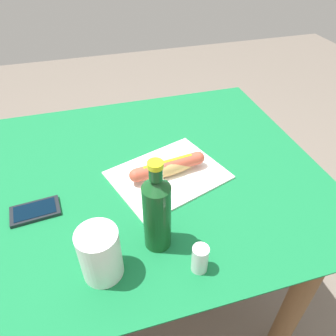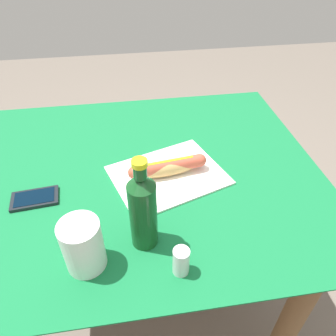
# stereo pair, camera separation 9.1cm
# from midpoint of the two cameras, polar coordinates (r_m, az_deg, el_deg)

# --- Properties ---
(ground_plane) EXTENTS (6.00, 6.00, 0.00)m
(ground_plane) POSITION_cam_midpoint_polar(r_m,az_deg,el_deg) (1.53, -4.97, -22.28)
(ground_plane) COLOR #6B6056
(ground_plane) RESTS_ON ground
(dining_table) EXTENTS (1.05, 0.88, 0.74)m
(dining_table) POSITION_cam_midpoint_polar(r_m,az_deg,el_deg) (1.04, -6.81, -6.69)
(dining_table) COLOR brown
(dining_table) RESTS_ON ground
(paper_wrapper) EXTENTS (0.37, 0.33, 0.01)m
(paper_wrapper) POSITION_cam_midpoint_polar(r_m,az_deg,el_deg) (0.93, -2.81, -1.39)
(paper_wrapper) COLOR white
(paper_wrapper) RESTS_ON dining_table
(hot_dog) EXTENTS (0.23, 0.07, 0.05)m
(hot_dog) POSITION_cam_midpoint_polar(r_m,az_deg,el_deg) (0.91, -2.87, 0.05)
(hot_dog) COLOR tan
(hot_dog) RESTS_ON paper_wrapper
(cell_phone) EXTENTS (0.13, 0.08, 0.01)m
(cell_phone) POSITION_cam_midpoint_polar(r_m,az_deg,el_deg) (0.91, -25.31, -7.07)
(cell_phone) COLOR black
(cell_phone) RESTS_ON dining_table
(soda_bottle) EXTENTS (0.06, 0.06, 0.24)m
(soda_bottle) POSITION_cam_midpoint_polar(r_m,az_deg,el_deg) (0.69, -5.80, -7.93)
(soda_bottle) COLOR #14471E
(soda_bottle) RESTS_ON dining_table
(drinking_cup) EXTENTS (0.09, 0.09, 0.13)m
(drinking_cup) POSITION_cam_midpoint_polar(r_m,az_deg,el_deg) (0.70, -15.82, -14.71)
(drinking_cup) COLOR white
(drinking_cup) RESTS_ON dining_table
(salt_shaker) EXTENTS (0.04, 0.04, 0.07)m
(salt_shaker) POSITION_cam_midpoint_polar(r_m,az_deg,el_deg) (0.70, 1.88, -16.06)
(salt_shaker) COLOR silver
(salt_shaker) RESTS_ON dining_table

